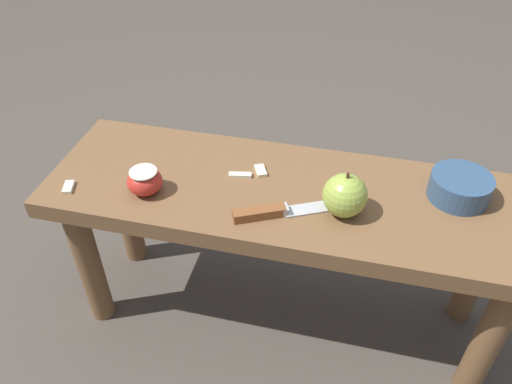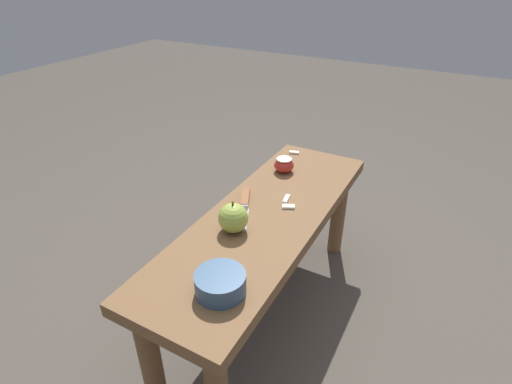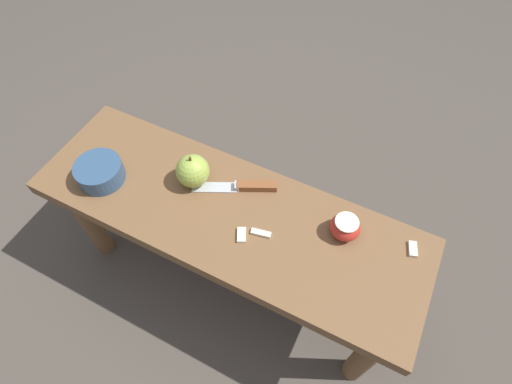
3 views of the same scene
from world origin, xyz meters
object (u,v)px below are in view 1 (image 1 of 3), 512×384
object	(u,v)px
apple_whole	(345,195)
knife	(273,212)
wooden_bench	(286,217)
bowl	(460,187)
apple_cut	(145,181)

from	to	relation	value
apple_whole	knife	bearing A→B (deg)	16.73
wooden_bench	knife	size ratio (longest dim) A/B	4.86
knife	apple_whole	world-z (taller)	apple_whole
knife	bowl	distance (m)	0.39
wooden_bench	apple_whole	world-z (taller)	apple_whole
wooden_bench	apple_cut	distance (m)	0.31
knife	apple_whole	bearing A→B (deg)	-8.99
wooden_bench	apple_whole	bearing A→B (deg)	159.84
apple_cut	bowl	xyz separation A→B (m)	(-0.63, -0.13, -0.00)
knife	apple_whole	size ratio (longest dim) A/B	2.14
knife	wooden_bench	bearing A→B (deg)	55.39
wooden_bench	apple_whole	size ratio (longest dim) A/B	10.42
apple_cut	apple_whole	bearing A→B (deg)	-175.87
wooden_bench	apple_whole	distance (m)	0.18
wooden_bench	knife	bearing A→B (deg)	81.11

